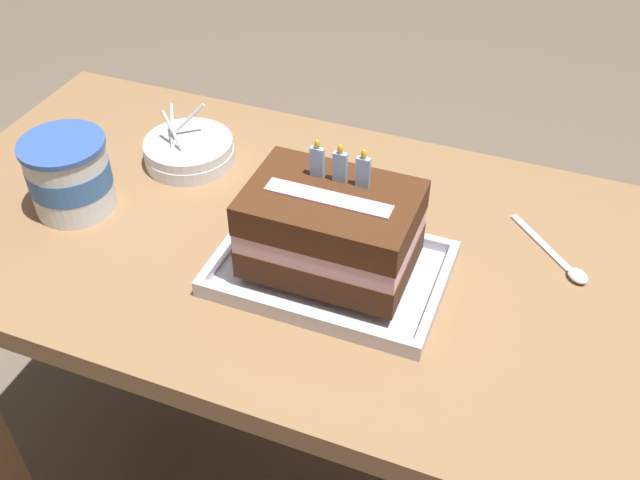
% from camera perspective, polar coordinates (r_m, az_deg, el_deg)
% --- Properties ---
extents(dining_table, '(1.19, 0.60, 0.73)m').
position_cam_1_polar(dining_table, '(1.11, -0.71, -4.59)').
color(dining_table, olive).
rests_on(dining_table, ground_plane).
extents(foil_tray, '(0.30, 0.20, 0.02)m').
position_cam_1_polar(foil_tray, '(0.97, 0.81, -2.44)').
color(foil_tray, silver).
rests_on(foil_tray, dining_table).
extents(birthday_cake, '(0.21, 0.14, 0.17)m').
position_cam_1_polar(birthday_cake, '(0.92, 0.86, 0.88)').
color(birthday_cake, '#482713').
rests_on(birthday_cake, foil_tray).
extents(bowl_stack, '(0.14, 0.14, 0.09)m').
position_cam_1_polar(bowl_stack, '(1.19, -10.21, 6.87)').
color(bowl_stack, white).
rests_on(bowl_stack, dining_table).
extents(ice_cream_tub, '(0.12, 0.12, 0.11)m').
position_cam_1_polar(ice_cream_tub, '(1.11, -19.03, 4.86)').
color(ice_cream_tub, white).
rests_on(ice_cream_tub, dining_table).
extents(serving_spoon_near_tray, '(0.12, 0.12, 0.01)m').
position_cam_1_polar(serving_spoon_near_tray, '(1.04, 18.67, -1.86)').
color(serving_spoon_near_tray, silver).
rests_on(serving_spoon_near_tray, dining_table).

